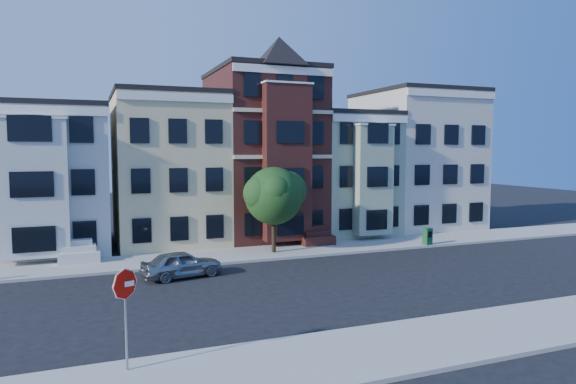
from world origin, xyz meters
name	(u,v)px	position (x,y,z in m)	size (l,w,h in m)	color
ground	(358,282)	(0.00, 0.00, 0.00)	(120.00, 120.00, 0.00)	black
far_sidewalk	(296,250)	(0.00, 8.00, 0.07)	(60.00, 4.00, 0.15)	#9E9B93
near_sidewalk	(471,335)	(0.00, -8.00, 0.07)	(60.00, 4.00, 0.15)	#9E9B93
house_white	(41,181)	(-15.00, 14.50, 4.50)	(8.00, 9.00, 9.00)	beige
house_yellow	(167,171)	(-7.00, 14.50, 5.00)	(7.00, 9.00, 10.00)	beige
house_brown	(263,156)	(0.00, 14.50, 6.00)	(7.00, 9.00, 12.00)	#3A1713
house_green	(341,175)	(6.50, 14.50, 4.50)	(6.00, 9.00, 9.00)	#91A085
house_cream	(415,161)	(13.50, 14.50, 5.50)	(8.00, 9.00, 11.00)	beige
street_tree	(274,200)	(-1.61, 7.66, 3.41)	(5.60, 5.60, 6.52)	#244D1C
parked_car	(182,264)	(-7.89, 4.01, 0.69)	(1.63, 4.05, 1.38)	gray
newspaper_box	(428,236)	(8.80, 6.30, 0.71)	(0.50, 0.45, 1.12)	#1C5A2B
stop_sign	(126,313)	(-11.32, -6.79, 1.83)	(0.92, 0.13, 3.35)	#C20700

